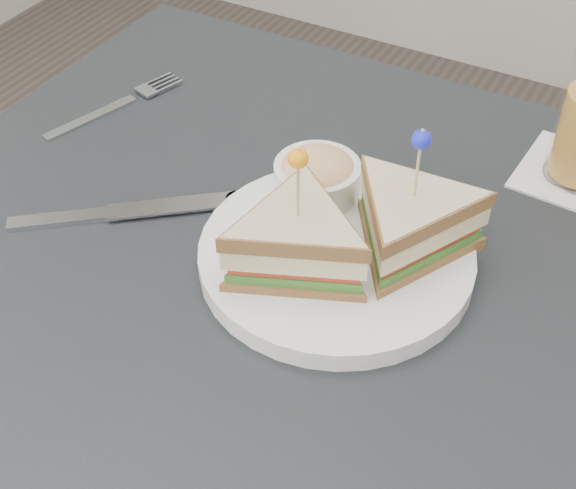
{
  "coord_description": "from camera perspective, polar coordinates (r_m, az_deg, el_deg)",
  "views": [
    {
      "loc": [
        0.24,
        -0.42,
        1.25
      ],
      "look_at": [
        0.01,
        0.01,
        0.8
      ],
      "focal_mm": 50.0,
      "sensor_mm": 36.0,
      "label": 1
    }
  ],
  "objects": [
    {
      "name": "plate_meal",
      "position": [
        0.69,
        4.15,
        0.93
      ],
      "size": [
        0.29,
        0.27,
        0.14
      ],
      "rotation": [
        0.0,
        0.0,
        -0.13
      ],
      "color": "white",
      "rests_on": "table"
    },
    {
      "name": "table",
      "position": [
        0.75,
        -1.05,
        -7.33
      ],
      "size": [
        0.8,
        0.8,
        0.75
      ],
      "color": "black",
      "rests_on": "ground"
    },
    {
      "name": "cutlery_knife",
      "position": [
        0.78,
        -11.93,
        2.25
      ],
      "size": [
        0.19,
        0.16,
        0.01
      ],
      "rotation": [
        0.0,
        0.0,
        -0.89
      ],
      "color": "silver",
      "rests_on": "table"
    },
    {
      "name": "cutlery_fork",
      "position": [
        0.94,
        -11.8,
        9.79
      ],
      "size": [
        0.07,
        0.18,
        0.01
      ],
      "rotation": [
        0.0,
        0.0,
        -0.3
      ],
      "color": "silver",
      "rests_on": "table"
    }
  ]
}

